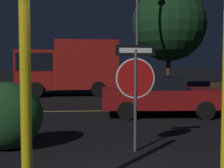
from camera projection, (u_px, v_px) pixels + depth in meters
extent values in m
cube|color=gold|center=(105.00, 111.00, 11.85)|extent=(35.10, 0.12, 0.01)
cylinder|color=#4C4C51|center=(135.00, 101.00, 6.29)|extent=(0.06, 0.06, 2.07)
cylinder|color=white|center=(135.00, 78.00, 6.26)|extent=(0.81, 0.12, 0.81)
cylinder|color=#B71414|center=(135.00, 78.00, 6.26)|extent=(0.75, 0.12, 0.75)
cube|color=black|center=(136.00, 50.00, 6.23)|extent=(0.82, 0.14, 0.22)
cube|color=white|center=(136.00, 50.00, 6.23)|extent=(0.67, 0.13, 0.10)
cylinder|color=yellow|center=(25.00, 84.00, 3.57)|extent=(0.13, 0.13, 3.09)
ellipsoid|color=#19421E|center=(6.00, 116.00, 6.45)|extent=(1.53, 1.13, 1.41)
sphere|color=#F4EFCC|center=(4.00, 98.00, 10.51)|extent=(0.14, 0.14, 0.14)
cube|color=maroon|center=(161.00, 98.00, 10.79)|extent=(4.14, 2.07, 0.62)
cube|color=black|center=(158.00, 83.00, 10.75)|extent=(1.70, 1.70, 0.43)
cylinder|color=black|center=(190.00, 103.00, 11.74)|extent=(0.61, 0.23, 0.60)
cylinder|color=black|center=(205.00, 110.00, 9.93)|extent=(0.61, 0.23, 0.60)
cylinder|color=black|center=(123.00, 104.00, 11.68)|extent=(0.61, 0.23, 0.60)
cylinder|color=black|center=(127.00, 111.00, 9.87)|extent=(0.61, 0.23, 0.60)
sphere|color=#F4EFCC|center=(214.00, 95.00, 11.42)|extent=(0.14, 0.14, 0.14)
sphere|color=#F4EFCC|center=(222.00, 91.00, 12.93)|extent=(0.14, 0.14, 0.14)
sphere|color=#F4EFCC|center=(212.00, 89.00, 14.09)|extent=(0.14, 0.14, 0.14)
cube|color=maroon|center=(36.00, 70.00, 17.46)|extent=(2.26, 2.22, 2.15)
cube|color=black|center=(36.00, 62.00, 17.43)|extent=(2.05, 2.25, 0.95)
cube|color=maroon|center=(86.00, 65.00, 17.82)|extent=(3.60, 2.44, 2.71)
cylinder|color=black|center=(36.00, 90.00, 16.48)|extent=(0.86, 0.33, 0.84)
cylinder|color=black|center=(39.00, 87.00, 18.59)|extent=(0.86, 0.33, 0.84)
cylinder|color=black|center=(99.00, 89.00, 16.93)|extent=(0.86, 0.33, 0.84)
cylinder|color=black|center=(95.00, 86.00, 19.04)|extent=(0.86, 0.33, 0.84)
cylinder|color=#4C4C51|center=(137.00, 27.00, 17.88)|extent=(0.16, 0.16, 7.86)
cylinder|color=#422D1E|center=(168.00, 70.00, 22.96)|extent=(0.32, 0.32, 2.75)
sphere|color=#143819|center=(169.00, 24.00, 22.75)|extent=(5.43, 5.43, 5.43)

